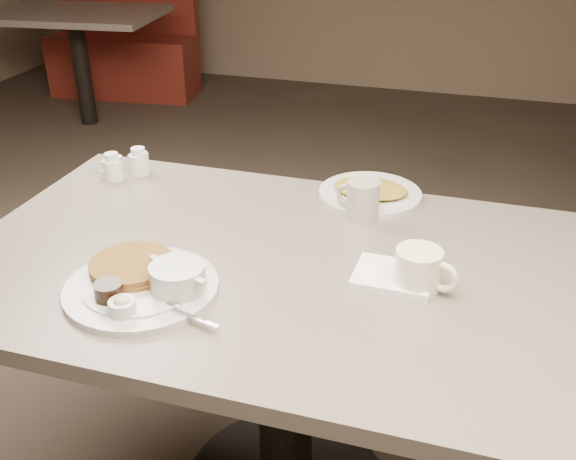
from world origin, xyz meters
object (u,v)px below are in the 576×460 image
(booth_back_left, at_px, (120,42))
(hash_plate, at_px, (370,192))
(creamer_left, at_px, (112,168))
(creamer_right, at_px, (139,162))
(coffee_mug_far, at_px, (362,200))
(coffee_mug_near, at_px, (420,269))
(main_plate, at_px, (146,281))
(diner_table, at_px, (286,322))

(booth_back_left, bearing_deg, hash_plate, -49.57)
(creamer_left, bearing_deg, creamer_right, 49.22)
(coffee_mug_far, bearing_deg, hash_plate, 90.12)
(coffee_mug_near, bearing_deg, hash_plate, 113.47)
(main_plate, distance_m, coffee_mug_near, 0.57)
(coffee_mug_far, distance_m, booth_back_left, 3.84)
(coffee_mug_near, xyz_separation_m, creamer_left, (-0.90, 0.31, -0.01))
(creamer_left, bearing_deg, coffee_mug_near, -19.09)
(coffee_mug_far, bearing_deg, main_plate, -128.44)
(creamer_left, distance_m, hash_plate, 0.73)
(main_plate, height_order, booth_back_left, booth_back_left)
(diner_table, distance_m, creamer_left, 0.70)
(creamer_left, xyz_separation_m, booth_back_left, (-1.69, 2.94, -0.38))
(main_plate, relative_size, booth_back_left, 0.30)
(coffee_mug_far, relative_size, booth_back_left, 0.09)
(diner_table, bearing_deg, coffee_mug_near, -4.46)
(coffee_mug_near, xyz_separation_m, hash_plate, (-0.18, 0.41, -0.03))
(diner_table, xyz_separation_m, coffee_mug_near, (0.30, -0.02, 0.22))
(hash_plate, height_order, booth_back_left, booth_back_left)
(creamer_left, bearing_deg, diner_table, -25.60)
(coffee_mug_far, relative_size, creamer_right, 1.56)
(coffee_mug_far, bearing_deg, coffee_mug_near, -57.90)
(diner_table, bearing_deg, creamer_right, 147.68)
(diner_table, bearing_deg, main_plate, -141.33)
(main_plate, relative_size, creamer_right, 5.14)
(creamer_left, relative_size, creamer_right, 0.98)
(main_plate, distance_m, hash_plate, 0.69)
(coffee_mug_far, bearing_deg, diner_table, -114.51)
(creamer_right, distance_m, booth_back_left, 3.39)
(coffee_mug_far, relative_size, creamer_left, 1.60)
(creamer_left, xyz_separation_m, creamer_right, (0.05, 0.06, -0.00))
(booth_back_left, bearing_deg, coffee_mug_near, -51.38)
(creamer_right, xyz_separation_m, hash_plate, (0.67, 0.04, -0.02))
(hash_plate, bearing_deg, diner_table, -107.02)
(creamer_right, bearing_deg, diner_table, -32.32)
(creamer_right, height_order, hash_plate, creamer_right)
(hash_plate, distance_m, booth_back_left, 3.74)
(coffee_mug_near, bearing_deg, diner_table, 175.54)
(coffee_mug_near, bearing_deg, creamer_left, 160.91)
(coffee_mug_far, xyz_separation_m, hash_plate, (-0.00, 0.13, -0.04))
(diner_table, distance_m, coffee_mug_far, 0.36)
(hash_plate, bearing_deg, main_plate, -121.80)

